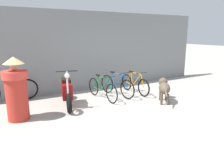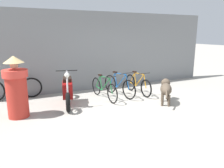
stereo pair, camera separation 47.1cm
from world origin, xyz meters
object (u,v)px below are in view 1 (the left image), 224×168
(bicycle_2, at_px, (135,84))
(person_in_robes, at_px, (16,89))
(bicycle_1, at_px, (117,86))
(spare_tire_right, at_px, (28,89))
(motorcycle, at_px, (67,91))
(stray_dog, at_px, (164,87))
(bicycle_0, at_px, (102,89))

(bicycle_2, bearing_deg, person_in_robes, -82.89)
(bicycle_1, xyz_separation_m, spare_tire_right, (-2.67, 1.08, -0.01))
(bicycle_1, height_order, person_in_robes, person_in_robes)
(motorcycle, height_order, person_in_robes, person_in_robes)
(bicycle_2, distance_m, motorcycle, 2.49)
(bicycle_2, relative_size, person_in_robes, 1.03)
(stray_dog, bearing_deg, spare_tire_right, 94.14)
(bicycle_0, bearing_deg, person_in_robes, -83.52)
(bicycle_1, bearing_deg, stray_dog, 24.43)
(bicycle_0, bearing_deg, bicycle_2, 87.23)
(bicycle_0, relative_size, stray_dog, 1.57)
(stray_dog, relative_size, spare_tire_right, 1.60)
(bicycle_0, xyz_separation_m, motorcycle, (-1.18, -0.03, 0.09))
(bicycle_1, bearing_deg, person_in_robes, -90.56)
(motorcycle, relative_size, stray_dog, 1.76)
(bicycle_1, xyz_separation_m, stray_dog, (0.91, -1.29, 0.11))
(motorcycle, bearing_deg, bicycle_0, 105.96)
(spare_tire_right, bearing_deg, bicycle_1, -21.99)
(bicycle_2, distance_m, stray_dog, 1.26)
(person_in_robes, bearing_deg, spare_tire_right, -71.53)
(person_in_robes, bearing_deg, motorcycle, -126.33)
(bicycle_1, distance_m, bicycle_2, 0.71)
(bicycle_1, bearing_deg, spare_tire_right, -122.74)
(person_in_robes, height_order, spare_tire_right, person_in_robes)
(bicycle_0, relative_size, spare_tire_right, 2.51)
(stray_dog, bearing_deg, bicycle_0, 89.04)
(bicycle_2, relative_size, spare_tire_right, 2.38)
(motorcycle, relative_size, spare_tire_right, 2.82)
(bicycle_2, bearing_deg, motorcycle, -89.10)
(spare_tire_right, bearing_deg, stray_dog, -33.50)
(bicycle_1, bearing_deg, bicycle_0, -92.82)
(motorcycle, distance_m, person_in_robes, 1.51)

